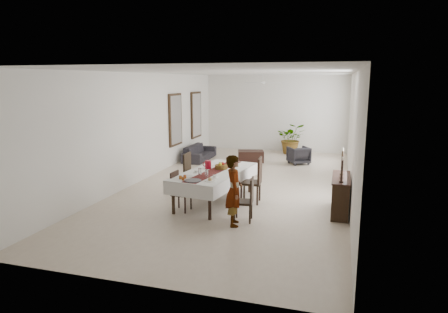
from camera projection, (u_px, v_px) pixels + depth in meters
floor at (241, 185)px, 11.56m from camera, size 6.00×12.00×0.00m
ceiling at (241, 72)px, 10.96m from camera, size 6.00×12.00×0.02m
wall_back at (276, 113)px, 16.91m from camera, size 6.00×0.02×3.20m
wall_front at (137, 181)px, 5.61m from camera, size 6.00×0.02×3.20m
wall_left at (145, 127)px, 12.10m from camera, size 0.02×12.00×3.20m
wall_right at (352, 134)px, 10.42m from camera, size 0.02×12.00×3.20m
dining_table_top at (215, 172)px, 9.79m from camera, size 1.39×2.64×0.05m
table_leg_fl at (173, 198)px, 8.99m from camera, size 0.08×0.08×0.73m
table_leg_fr at (210, 204)px, 8.61m from camera, size 0.08×0.08×0.73m
table_leg_bl at (219, 176)px, 11.12m from camera, size 0.08×0.08×0.73m
table_leg_br at (250, 179)px, 10.74m from camera, size 0.08×0.08×0.73m
tablecloth_top at (215, 171)px, 9.79m from camera, size 1.61×2.85×0.01m
tablecloth_drape_left at (193, 175)px, 10.07m from camera, size 0.39×2.67×0.31m
tablecloth_drape_right at (238, 180)px, 9.56m from camera, size 0.39×2.67×0.31m
tablecloth_drape_near at (187, 191)px, 8.62m from camera, size 1.22×0.19×0.31m
tablecloth_drape_far at (236, 167)px, 11.02m from camera, size 1.22×0.19×0.31m
table_runner at (215, 171)px, 9.79m from camera, size 0.74×2.64×0.00m
red_pitcher at (208, 165)px, 10.01m from camera, size 0.18×0.18×0.21m
pitcher_handle at (205, 164)px, 10.05m from camera, size 0.13×0.04×0.13m
wine_glass_near at (207, 174)px, 9.11m from camera, size 0.07×0.07×0.18m
wine_glass_mid at (200, 172)px, 9.30m from camera, size 0.07×0.07×0.18m
teacup_right at (215, 176)px, 9.09m from camera, size 0.09×0.09×0.06m
saucer_right at (215, 178)px, 9.10m from camera, size 0.16×0.16×0.01m
teacup_left at (196, 172)px, 9.58m from camera, size 0.09×0.09×0.06m
saucer_left at (196, 173)px, 9.59m from camera, size 0.16×0.16×0.01m
plate_near_right at (210, 181)px, 8.80m from camera, size 0.25×0.25×0.02m
bread_near_right at (210, 179)px, 8.80m from camera, size 0.09×0.09×0.09m
plate_near_left at (188, 176)px, 9.21m from camera, size 0.25×0.25×0.02m
plate_far_left at (213, 165)px, 10.44m from camera, size 0.25×0.25×0.02m
serving_tray at (193, 181)px, 8.80m from camera, size 0.38×0.38×0.02m
jam_jar_a at (183, 179)px, 8.86m from camera, size 0.07×0.07×0.08m
jam_jar_b at (181, 177)px, 8.96m from camera, size 0.07×0.07×0.08m
jam_jar_c at (185, 177)px, 9.04m from camera, size 0.07×0.07×0.08m
fruit_basket at (221, 167)px, 9.99m from camera, size 0.31×0.31×0.10m
fruit_red at (223, 164)px, 9.98m from camera, size 0.09×0.09×0.09m
fruit_green at (220, 163)px, 10.02m from camera, size 0.08×0.08×0.08m
fruit_yellow at (220, 164)px, 9.93m from camera, size 0.09×0.09×0.09m
chair_right_near_seat at (243, 202)px, 8.54m from camera, size 0.44×0.44×0.05m
chair_right_near_leg_fl at (250, 215)px, 8.40m from camera, size 0.04×0.04×0.40m
chair_right_near_leg_fr at (252, 210)px, 8.72m from camera, size 0.04×0.04×0.40m
chair_right_near_leg_bl at (234, 214)px, 8.46m from camera, size 0.04×0.04×0.40m
chair_right_near_leg_br at (237, 209)px, 8.77m from camera, size 0.04×0.04×0.40m
chair_right_near_back at (252, 190)px, 8.46m from camera, size 0.08×0.40×0.51m
chair_right_far_seat at (251, 183)px, 9.82m from camera, size 0.51×0.51×0.05m
chair_right_far_leg_fl at (257, 196)px, 9.64m from camera, size 0.05×0.05×0.48m
chair_right_far_leg_fr at (260, 191)px, 10.01m from camera, size 0.05×0.05×0.48m
chair_right_far_leg_bl at (241, 195)px, 9.73m from camera, size 0.05×0.05×0.48m
chair_right_far_leg_br at (244, 190)px, 10.10m from camera, size 0.05×0.05×0.48m
chair_right_far_back at (260, 170)px, 9.71m from camera, size 0.07×0.48×0.61m
chair_left_near_seat at (182, 194)px, 9.21m from camera, size 0.41×0.41×0.04m
chair_left_near_leg_fl at (179, 200)px, 9.46m from camera, size 0.04×0.04×0.38m
chair_left_near_leg_fr at (173, 204)px, 9.16m from camera, size 0.04×0.04×0.38m
chair_left_near_leg_bl at (191, 201)px, 9.35m from camera, size 0.04×0.04×0.38m
chair_left_near_leg_br at (185, 205)px, 9.05m from camera, size 0.04×0.04×0.38m
chair_left_near_back at (175, 182)px, 9.22m from camera, size 0.06×0.39×0.50m
chair_left_far_seat at (195, 177)px, 10.38m from camera, size 0.48×0.48×0.05m
chair_left_far_leg_fl at (191, 185)px, 10.66m from camera, size 0.05×0.05×0.47m
chair_left_far_leg_fr at (186, 188)px, 10.29m from camera, size 0.05×0.05×0.47m
chair_left_far_leg_bl at (205, 186)px, 10.56m from camera, size 0.05×0.05×0.47m
chair_left_far_leg_br at (200, 190)px, 10.19m from camera, size 0.05×0.05×0.47m
chair_left_far_back at (187, 165)px, 10.37m from camera, size 0.05×0.48×0.61m
woman at (234, 191)px, 8.24m from camera, size 0.50×0.62×1.49m
sideboard_body at (340, 196)px, 9.06m from camera, size 0.36×1.36×0.82m
sideboard_top at (341, 178)px, 8.98m from camera, size 0.40×1.42×0.03m
candlestick_near_base at (341, 182)px, 8.51m from camera, size 0.09×0.09×0.03m
candlestick_near_shaft at (342, 171)px, 8.46m from camera, size 0.05×0.05×0.45m
candlestick_near_candle at (343, 159)px, 8.41m from camera, size 0.03×0.03×0.07m
candlestick_mid_base at (341, 178)px, 8.85m from camera, size 0.09×0.09×0.03m
candlestick_mid_shaft at (342, 164)px, 8.79m from camera, size 0.05×0.05×0.59m
candlestick_mid_candle at (343, 149)px, 8.73m from camera, size 0.03×0.03×0.07m
candlestick_far_base at (342, 174)px, 9.19m from camera, size 0.09×0.09×0.03m
candlestick_far_shaft at (342, 163)px, 9.14m from camera, size 0.05×0.05×0.50m
candlestick_far_candle at (343, 151)px, 9.09m from camera, size 0.03×0.03×0.07m
sofa at (199, 153)px, 15.15m from camera, size 0.76×1.91×0.56m
armchair at (299, 155)px, 14.40m from camera, size 0.94×0.95×0.63m
coffee_table at (251, 156)px, 14.80m from camera, size 1.06×0.85×0.41m
potted_plant at (291, 138)px, 16.35m from camera, size 1.27×1.15×1.26m
mirror_frame_near at (175, 120)px, 14.16m from camera, size 0.06×1.05×1.85m
mirror_glass_near at (176, 120)px, 14.15m from camera, size 0.01×0.90×1.70m
mirror_frame_far at (196, 115)px, 16.13m from camera, size 0.06×1.05×1.85m
mirror_glass_far at (197, 115)px, 16.12m from camera, size 0.01×0.90×1.70m
fan_rod at (263, 77)px, 13.80m from camera, size 0.04×0.04×0.20m
fan_hub at (262, 83)px, 13.84m from camera, size 0.16×0.16×0.08m
fan_blade_n at (264, 83)px, 14.17m from camera, size 0.10×0.55×0.01m
fan_blade_s at (260, 83)px, 13.51m from camera, size 0.10×0.55×0.01m
fan_blade_e at (272, 83)px, 13.74m from camera, size 0.55×0.10×0.01m
fan_blade_w at (253, 83)px, 13.94m from camera, size 0.55×0.10×0.01m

